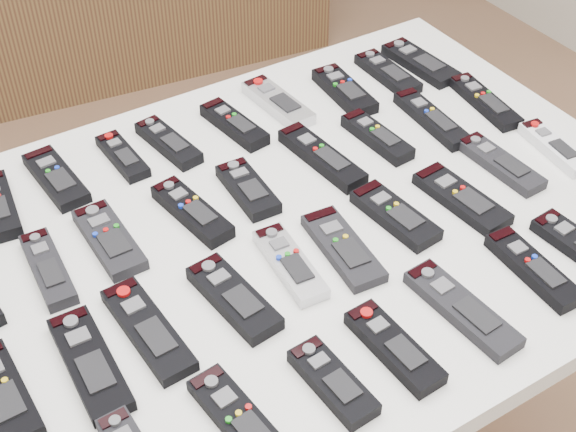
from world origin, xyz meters
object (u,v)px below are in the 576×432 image
remote_13 (192,211)px  remote_15 (322,157)px  remote_32 (333,382)px  remote_31 (243,424)px  remote_3 (123,156)px  remote_26 (462,199)px  remote_14 (248,189)px  remote_22 (234,298)px  remote_7 (344,91)px  remote_20 (90,363)px  remote_8 (388,73)px  remote_18 (485,102)px  remote_23 (290,264)px  remote_25 (395,215)px  remote_34 (462,309)px  remote_35 (533,269)px  remote_19 (3,395)px  remote_5 (234,124)px  remote_17 (431,119)px  remote_16 (377,137)px  remote_28 (554,147)px  remote_11 (48,269)px  remote_4 (169,143)px  remote_6 (278,103)px  remote_24 (343,248)px  remote_2 (56,178)px  remote_33 (394,347)px  remote_9 (420,63)px  remote_12 (109,239)px  remote_21 (148,329)px

remote_13 → remote_15: bearing=-6.6°
remote_13 → remote_32: (0.01, -0.40, -0.00)m
remote_15 → remote_31: size_ratio=1.05×
remote_3 → remote_26: 0.60m
remote_14 → remote_22: 0.25m
remote_7 → remote_32: 0.70m
remote_13 → remote_20: 0.33m
remote_8 → remote_18: remote_8 is taller
remote_20 → remote_23: 0.33m
remote_18 → remote_26: bearing=-132.8°
remote_8 → remote_25: 0.44m
remote_18 → remote_34: size_ratio=0.95×
remote_35 → remote_18: bearing=59.3°
remote_19 → remote_18: bearing=9.1°
remote_5 → remote_31: size_ratio=0.85×
remote_15 → remote_17: (0.24, -0.01, -0.00)m
remote_16 → remote_28: remote_16 is taller
remote_26 → remote_16: bearing=89.8°
remote_11 → remote_16: remote_16 is taller
remote_8 → remote_28: (0.10, -0.36, 0.00)m
remote_32 → remote_25: bearing=35.5°
remote_4 → remote_34: bearing=-80.8°
remote_23 → remote_32: size_ratio=1.18×
remote_16 → remote_6: bearing=112.9°
remote_24 → remote_26: (0.24, -0.01, 0.00)m
remote_3 → remote_11: 0.29m
remote_2 → remote_15: remote_15 is taller
remote_5 → remote_33: 0.58m
remote_9 → remote_26: same height
remote_8 → remote_24: size_ratio=0.93×
remote_16 → remote_26: bearing=-89.3°
remote_23 → remote_32: 0.23m
remote_26 → remote_5: bearing=114.9°
remote_35 → remote_17: bearing=74.9°
remote_9 → remote_34: bearing=-127.8°
remote_31 → remote_17: bearing=26.1°
remote_17 → remote_6: bearing=141.1°
remote_14 → remote_17: same height
remote_5 → remote_20: bearing=-146.5°
remote_12 → remote_21: same height
remote_17 → remote_32: remote_32 is taller
remote_6 → remote_20: (-0.54, -0.40, -0.00)m
remote_17 → remote_26: same height
remote_14 → remote_22: bearing=-121.6°
remote_11 → remote_22: bearing=-40.6°
remote_4 → remote_9: (0.57, -0.02, -0.00)m
remote_3 → remote_2: bearing=176.4°
remote_13 → remote_31: (-0.13, -0.40, -0.00)m
remote_11 → remote_17: 0.75m
remote_31 → remote_33: size_ratio=1.15×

